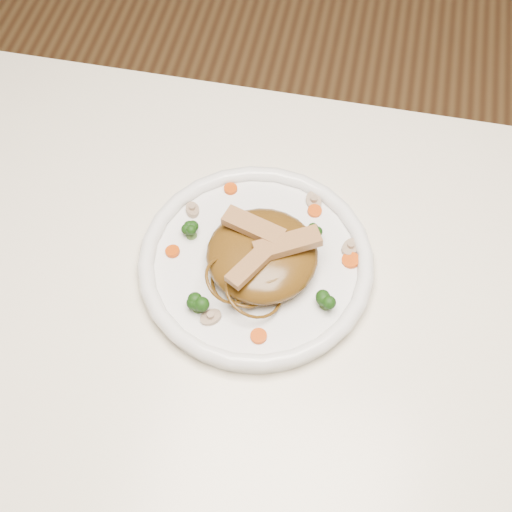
# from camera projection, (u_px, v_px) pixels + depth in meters

# --- Properties ---
(ground) EXTENTS (4.00, 4.00, 0.00)m
(ground) POSITION_uv_depth(u_px,v_px,m) (275.00, 502.00, 1.44)
(ground) COLOR brown
(ground) RESTS_ON ground
(table) EXTENTS (1.20, 0.80, 0.75)m
(table) POSITION_uv_depth(u_px,v_px,m) (287.00, 383.00, 0.88)
(table) COLOR white
(table) RESTS_ON ground
(plate) EXTENTS (0.32, 0.32, 0.02)m
(plate) POSITION_uv_depth(u_px,v_px,m) (256.00, 266.00, 0.85)
(plate) COLOR white
(plate) RESTS_ON table
(noodle_mound) EXTENTS (0.17, 0.17, 0.04)m
(noodle_mound) POSITION_uv_depth(u_px,v_px,m) (262.00, 255.00, 0.82)
(noodle_mound) COLOR #583910
(noodle_mound) RESTS_ON plate
(chicken_a) EXTENTS (0.08, 0.06, 0.01)m
(chicken_a) POSITION_uv_depth(u_px,v_px,m) (288.00, 244.00, 0.80)
(chicken_a) COLOR #9E754A
(chicken_a) RESTS_ON noodle_mound
(chicken_b) EXTENTS (0.08, 0.04, 0.01)m
(chicken_b) POSITION_uv_depth(u_px,v_px,m) (254.00, 227.00, 0.81)
(chicken_b) COLOR #9E754A
(chicken_b) RESTS_ON noodle_mound
(chicken_c) EXTENTS (0.05, 0.07, 0.01)m
(chicken_c) POSITION_uv_depth(u_px,v_px,m) (251.00, 265.00, 0.79)
(chicken_c) COLOR #9E754A
(chicken_c) RESTS_ON noodle_mound
(broccoli_0) EXTENTS (0.03, 0.03, 0.03)m
(broccoli_0) POSITION_uv_depth(u_px,v_px,m) (315.00, 233.00, 0.85)
(broccoli_0) COLOR #143B0C
(broccoli_0) RESTS_ON plate
(broccoli_1) EXTENTS (0.03, 0.03, 0.03)m
(broccoli_1) POSITION_uv_depth(u_px,v_px,m) (191.00, 230.00, 0.85)
(broccoli_1) COLOR #143B0C
(broccoli_1) RESTS_ON plate
(broccoli_2) EXTENTS (0.03, 0.03, 0.03)m
(broccoli_2) POSITION_uv_depth(u_px,v_px,m) (198.00, 303.00, 0.80)
(broccoli_2) COLOR #143B0C
(broccoli_2) RESTS_ON plate
(broccoli_3) EXTENTS (0.04, 0.04, 0.03)m
(broccoli_3) POSITION_uv_depth(u_px,v_px,m) (327.00, 298.00, 0.80)
(broccoli_3) COLOR #143B0C
(broccoli_3) RESTS_ON plate
(carrot_0) EXTENTS (0.02, 0.02, 0.00)m
(carrot_0) POSITION_uv_depth(u_px,v_px,m) (315.00, 211.00, 0.88)
(carrot_0) COLOR #BE4A06
(carrot_0) RESTS_ON plate
(carrot_1) EXTENTS (0.02, 0.02, 0.00)m
(carrot_1) POSITION_uv_depth(u_px,v_px,m) (173.00, 251.00, 0.85)
(carrot_1) COLOR #BE4A06
(carrot_1) RESTS_ON plate
(carrot_2) EXTENTS (0.03, 0.03, 0.00)m
(carrot_2) POSITION_uv_depth(u_px,v_px,m) (351.00, 260.00, 0.84)
(carrot_2) COLOR #BE4A06
(carrot_2) RESTS_ON plate
(carrot_3) EXTENTS (0.02, 0.02, 0.00)m
(carrot_3) POSITION_uv_depth(u_px,v_px,m) (231.00, 189.00, 0.90)
(carrot_3) COLOR #BE4A06
(carrot_3) RESTS_ON plate
(carrot_4) EXTENTS (0.02, 0.02, 0.00)m
(carrot_4) POSITION_uv_depth(u_px,v_px,m) (259.00, 336.00, 0.79)
(carrot_4) COLOR #BE4A06
(carrot_4) RESTS_ON plate
(mushroom_0) EXTENTS (0.04, 0.04, 0.01)m
(mushroom_0) POSITION_uv_depth(u_px,v_px,m) (211.00, 317.00, 0.80)
(mushroom_0) COLOR tan
(mushroom_0) RESTS_ON plate
(mushroom_1) EXTENTS (0.04, 0.04, 0.01)m
(mushroom_1) POSITION_uv_depth(u_px,v_px,m) (350.00, 247.00, 0.85)
(mushroom_1) COLOR tan
(mushroom_1) RESTS_ON plate
(mushroom_2) EXTENTS (0.03, 0.03, 0.01)m
(mushroom_2) POSITION_uv_depth(u_px,v_px,m) (192.00, 210.00, 0.88)
(mushroom_2) COLOR tan
(mushroom_2) RESTS_ON plate
(mushroom_3) EXTENTS (0.04, 0.04, 0.01)m
(mushroom_3) POSITION_uv_depth(u_px,v_px,m) (314.00, 201.00, 0.89)
(mushroom_3) COLOR tan
(mushroom_3) RESTS_ON plate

